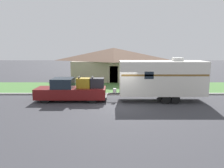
% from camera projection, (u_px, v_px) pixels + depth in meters
% --- Properties ---
extents(ground_plane, '(120.00, 120.00, 0.00)m').
position_uv_depth(ground_plane, '(119.00, 105.00, 16.68)').
color(ground_plane, '#38383D').
extents(curb_strip, '(80.00, 0.30, 0.14)m').
position_uv_depth(curb_strip, '(118.00, 94.00, 20.37)').
color(curb_strip, '#999993').
rests_on(curb_strip, ground_plane).
extents(lawn_strip, '(80.00, 7.00, 0.03)m').
position_uv_depth(lawn_strip, '(117.00, 87.00, 23.98)').
color(lawn_strip, '#477538').
rests_on(lawn_strip, ground_plane).
extents(house_across_street, '(11.46, 6.50, 4.32)m').
position_uv_depth(house_across_street, '(112.00, 63.00, 29.65)').
color(house_across_street, gray).
rests_on(house_across_street, ground_plane).
extents(pickup_truck, '(5.79, 1.96, 2.01)m').
position_uv_depth(pickup_truck, '(71.00, 90.00, 17.91)').
color(pickup_truck, black).
rests_on(pickup_truck, ground_plane).
extents(travel_trailer, '(7.76, 2.34, 3.55)m').
position_uv_depth(travel_trailer, '(161.00, 78.00, 17.77)').
color(travel_trailer, black).
rests_on(travel_trailer, ground_plane).
extents(mailbox, '(0.48, 0.20, 1.24)m').
position_uv_depth(mailbox, '(192.00, 84.00, 20.80)').
color(mailbox, brown).
rests_on(mailbox, ground_plane).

